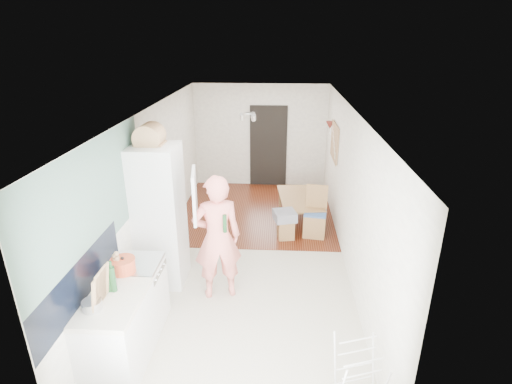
# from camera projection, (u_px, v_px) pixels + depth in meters

# --- Properties ---
(room_shell) EXTENTS (3.20, 7.00, 2.50)m
(room_shell) POSITION_uv_depth(u_px,v_px,m) (249.00, 188.00, 6.45)
(room_shell) COLOR white
(room_shell) RESTS_ON ground
(floor) EXTENTS (3.20, 7.00, 0.01)m
(floor) POSITION_uv_depth(u_px,v_px,m) (250.00, 255.00, 6.91)
(floor) COLOR beige
(floor) RESTS_ON ground
(wood_floor_overlay) EXTENTS (3.20, 3.30, 0.01)m
(wood_floor_overlay) POSITION_uv_depth(u_px,v_px,m) (256.00, 211.00, 8.63)
(wood_floor_overlay) COLOR #602D19
(wood_floor_overlay) RESTS_ON room_shell
(sage_wall_panel) EXTENTS (0.02, 3.00, 1.30)m
(sage_wall_panel) POSITION_uv_depth(u_px,v_px,m) (94.00, 200.00, 4.46)
(sage_wall_panel) COLOR slate
(sage_wall_panel) RESTS_ON room_shell
(tile_splashback) EXTENTS (0.02, 1.90, 0.50)m
(tile_splashback) POSITION_uv_depth(u_px,v_px,m) (82.00, 281.00, 4.21)
(tile_splashback) COLOR black
(tile_splashback) RESTS_ON room_shell
(doorway_recess) EXTENTS (0.90, 0.04, 2.00)m
(doorway_recess) POSITION_uv_depth(u_px,v_px,m) (268.00, 147.00, 9.76)
(doorway_recess) COLOR black
(doorway_recess) RESTS_ON room_shell
(base_cabinet) EXTENTS (0.60, 0.90, 0.86)m
(base_cabinet) POSITION_uv_depth(u_px,v_px,m) (117.00, 336.00, 4.46)
(base_cabinet) COLOR silver
(base_cabinet) RESTS_ON room_shell
(worktop) EXTENTS (0.62, 0.92, 0.06)m
(worktop) POSITION_uv_depth(u_px,v_px,m) (112.00, 302.00, 4.29)
(worktop) COLOR silver
(worktop) RESTS_ON room_shell
(range_cooker) EXTENTS (0.60, 0.60, 0.88)m
(range_cooker) POSITION_uv_depth(u_px,v_px,m) (139.00, 295.00, 5.15)
(range_cooker) COLOR silver
(range_cooker) RESTS_ON room_shell
(cooker_top) EXTENTS (0.60, 0.60, 0.04)m
(cooker_top) POSITION_uv_depth(u_px,v_px,m) (135.00, 264.00, 4.98)
(cooker_top) COLOR silver
(cooker_top) RESTS_ON room_shell
(fridge_housing) EXTENTS (0.66, 0.66, 2.15)m
(fridge_housing) POSITION_uv_depth(u_px,v_px,m) (160.00, 217.00, 5.86)
(fridge_housing) COLOR silver
(fridge_housing) RESTS_ON room_shell
(fridge_door) EXTENTS (0.14, 0.56, 0.70)m
(fridge_door) POSITION_uv_depth(u_px,v_px,m) (195.00, 195.00, 5.37)
(fridge_door) COLOR silver
(fridge_door) RESTS_ON room_shell
(fridge_interior) EXTENTS (0.02, 0.52, 0.66)m
(fridge_interior) POSITION_uv_depth(u_px,v_px,m) (178.00, 187.00, 5.67)
(fridge_interior) COLOR white
(fridge_interior) RESTS_ON room_shell
(pinboard) EXTENTS (0.03, 0.90, 0.70)m
(pinboard) POSITION_uv_depth(u_px,v_px,m) (335.00, 142.00, 8.01)
(pinboard) COLOR tan
(pinboard) RESTS_ON room_shell
(pinboard_frame) EXTENTS (0.00, 0.94, 0.74)m
(pinboard_frame) POSITION_uv_depth(u_px,v_px,m) (334.00, 142.00, 8.01)
(pinboard_frame) COLOR #A17640
(pinboard_frame) RESTS_ON room_shell
(wall_sconce) EXTENTS (0.18, 0.18, 0.16)m
(wall_sconce) POSITION_uv_depth(u_px,v_px,m) (330.00, 125.00, 8.54)
(wall_sconce) COLOR maroon
(wall_sconce) RESTS_ON room_shell
(person) EXTENTS (0.91, 0.72, 2.19)m
(person) POSITION_uv_depth(u_px,v_px,m) (217.00, 227.00, 5.49)
(person) COLOR #F78378
(person) RESTS_ON floor
(dining_table) EXTENTS (0.80, 1.28, 0.43)m
(dining_table) POSITION_uv_depth(u_px,v_px,m) (301.00, 210.00, 8.15)
(dining_table) COLOR #A17640
(dining_table) RESTS_ON floor
(dining_chair) EXTENTS (0.46, 0.46, 0.96)m
(dining_chair) POSITION_uv_depth(u_px,v_px,m) (315.00, 212.00, 7.43)
(dining_chair) COLOR #A17640
(dining_chair) RESTS_ON floor
(stool) EXTENTS (0.33, 0.33, 0.38)m
(stool) POSITION_uv_depth(u_px,v_px,m) (286.00, 229.00, 7.43)
(stool) COLOR #A17640
(stool) RESTS_ON floor
(grey_drape) EXTENTS (0.47, 0.47, 0.17)m
(grey_drape) POSITION_uv_depth(u_px,v_px,m) (285.00, 216.00, 7.32)
(grey_drape) COLOR gray
(grey_drape) RESTS_ON stool
(drying_rack) EXTENTS (0.50, 0.48, 0.79)m
(drying_rack) POSITION_uv_depth(u_px,v_px,m) (357.00, 380.00, 3.94)
(drying_rack) COLOR silver
(drying_rack) RESTS_ON floor
(bread_bin) EXTENTS (0.41, 0.39, 0.21)m
(bread_bin) POSITION_uv_depth(u_px,v_px,m) (149.00, 137.00, 5.50)
(bread_bin) COLOR tan
(bread_bin) RESTS_ON fridge_housing
(red_casserole) EXTENTS (0.30, 0.30, 0.17)m
(red_casserole) POSITION_uv_depth(u_px,v_px,m) (123.00, 265.00, 4.76)
(red_casserole) COLOR #D64E2B
(red_casserole) RESTS_ON cooker_top
(steel_pan) EXTENTS (0.25, 0.25, 0.10)m
(steel_pan) POSITION_uv_depth(u_px,v_px,m) (92.00, 305.00, 4.12)
(steel_pan) COLOR silver
(steel_pan) RESTS_ON worktop
(held_bottle) EXTENTS (0.06, 0.06, 0.26)m
(held_bottle) POSITION_uv_depth(u_px,v_px,m) (225.00, 224.00, 5.35)
(held_bottle) COLOR #18441F
(held_bottle) RESTS_ON person
(bottle_a) EXTENTS (0.08, 0.08, 0.30)m
(bottle_a) POSITION_uv_depth(u_px,v_px,m) (113.00, 279.00, 4.38)
(bottle_a) COLOR #18441F
(bottle_a) RESTS_ON worktop
(bottle_b) EXTENTS (0.07, 0.07, 0.27)m
(bottle_b) POSITION_uv_depth(u_px,v_px,m) (109.00, 280.00, 4.39)
(bottle_b) COLOR #18441F
(bottle_b) RESTS_ON worktop
(bottle_c) EXTENTS (0.10, 0.10, 0.21)m
(bottle_c) POSITION_uv_depth(u_px,v_px,m) (100.00, 288.00, 4.30)
(bottle_c) COLOR beige
(bottle_c) RESTS_ON worktop
(pepper_mill_front) EXTENTS (0.07, 0.07, 0.22)m
(pepper_mill_front) POSITION_uv_depth(u_px,v_px,m) (118.00, 264.00, 4.74)
(pepper_mill_front) COLOR tan
(pepper_mill_front) RESTS_ON worktop
(pepper_mill_back) EXTENTS (0.06, 0.06, 0.20)m
(pepper_mill_back) POSITION_uv_depth(u_px,v_px,m) (116.00, 265.00, 4.74)
(pepper_mill_back) COLOR tan
(pepper_mill_back) RESTS_ON worktop
(chopping_boards) EXTENTS (0.08, 0.30, 0.41)m
(chopping_boards) POSITION_uv_depth(u_px,v_px,m) (100.00, 287.00, 4.15)
(chopping_boards) COLOR tan
(chopping_boards) RESTS_ON worktop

